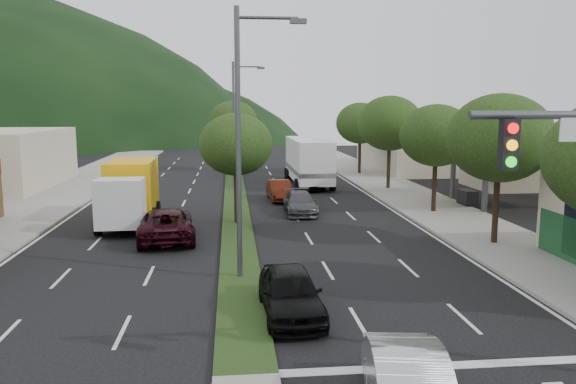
{
  "coord_description": "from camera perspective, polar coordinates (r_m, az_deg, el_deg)",
  "views": [
    {
      "loc": [
        -0.28,
        -12.65,
        6.48
      ],
      "look_at": [
        2.44,
        13.99,
        2.38
      ],
      "focal_mm": 35.0,
      "sensor_mm": 36.0,
      "label": 1
    }
  ],
  "objects": [
    {
      "name": "suv_maroon",
      "position": [
        28.08,
        -12.31,
        -3.2
      ],
      "size": [
        3.27,
        5.96,
        1.58
      ],
      "primitive_type": "imported",
      "rotation": [
        0.0,
        0.0,
        3.26
      ],
      "color": "black",
      "rests_on": "ground"
    },
    {
      "name": "tree_med_far",
      "position": [
        56.67,
        -5.59,
        7.16
      ],
      "size": [
        4.8,
        4.8,
        6.94
      ],
      "color": "black",
      "rests_on": "median"
    },
    {
      "name": "car_queue_a",
      "position": [
        17.69,
        0.26,
        -10.17
      ],
      "size": [
        1.96,
        4.51,
        1.51
      ],
      "primitive_type": "imported",
      "rotation": [
        0.0,
        0.0,
        0.04
      ],
      "color": "black",
      "rests_on": "ground"
    },
    {
      "name": "streetlight_near",
      "position": [
        20.67,
        -4.51,
        6.18
      ],
      "size": [
        2.6,
        0.25,
        10.0
      ],
      "color": "#47494C",
      "rests_on": "ground"
    },
    {
      "name": "bldg_right_far",
      "position": [
        60.13,
        13.43,
        4.76
      ],
      "size": [
        10.0,
        16.0,
        5.2
      ],
      "primitive_type": "cube",
      "color": "beige",
      "rests_on": "ground"
    },
    {
      "name": "streetlight_mid",
      "position": [
        45.66,
        -5.27,
        7.53
      ],
      "size": [
        2.6,
        0.25,
        10.0
      ],
      "color": "#47494C",
      "rests_on": "ground"
    },
    {
      "name": "tree_r_d",
      "position": [
        44.4,
        10.3,
        6.88
      ],
      "size": [
        5.0,
        5.0,
        7.17
      ],
      "color": "black",
      "rests_on": "sidewalk_right"
    },
    {
      "name": "tree_r_b",
      "position": [
        27.57,
        20.71,
        5.14
      ],
      "size": [
        4.8,
        4.8,
        6.94
      ],
      "color": "black",
      "rests_on": "sidewalk_right"
    },
    {
      "name": "car_queue_c",
      "position": [
        38.98,
        -0.84,
        0.16
      ],
      "size": [
        1.72,
        4.29,
        1.39
      ],
      "primitive_type": "imported",
      "rotation": [
        0.0,
        0.0,
        0.06
      ],
      "color": "#4C180C",
      "rests_on": "ground"
    },
    {
      "name": "sidewalk_right",
      "position": [
        40.27,
        12.75,
        -0.67
      ],
      "size": [
        5.0,
        90.0,
        0.15
      ],
      "primitive_type": "cube",
      "color": "gray",
      "rests_on": "ground"
    },
    {
      "name": "car_queue_b",
      "position": [
        34.16,
        1.23,
        -1.11
      ],
      "size": [
        1.92,
        4.58,
        1.32
      ],
      "primitive_type": "imported",
      "rotation": [
        0.0,
        0.0,
        -0.01
      ],
      "color": "#46454A",
      "rests_on": "ground"
    },
    {
      "name": "tree_med_near",
      "position": [
        30.72,
        -5.32,
        4.83
      ],
      "size": [
        4.0,
        4.0,
        6.02
      ],
      "color": "black",
      "rests_on": "median"
    },
    {
      "name": "gas_canopy",
      "position": [
        39.69,
        23.34,
        5.34
      ],
      "size": [
        12.2,
        8.2,
        5.25
      ],
      "color": "silver",
      "rests_on": "ground"
    },
    {
      "name": "box_truck",
      "position": [
        32.2,
        -15.74,
        -0.28
      ],
      "size": [
        2.86,
        7.07,
        3.46
      ],
      "rotation": [
        0.0,
        0.0,
        3.16
      ],
      "color": "silver",
      "rests_on": "ground"
    },
    {
      "name": "tree_r_c",
      "position": [
        34.92,
        14.83,
        5.56
      ],
      "size": [
        4.4,
        4.4,
        6.48
      ],
      "color": "black",
      "rests_on": "sidewalk_right"
    },
    {
      "name": "car_queue_d",
      "position": [
        44.23,
        2.25,
        1.12
      ],
      "size": [
        2.62,
        4.92,
        1.31
      ],
      "primitive_type": "imported",
      "rotation": [
        0.0,
        0.0,
        -0.1
      ],
      "color": "black",
      "rests_on": "ground"
    },
    {
      "name": "tree_r_e",
      "position": [
        54.08,
        7.35,
        6.94
      ],
      "size": [
        4.6,
        4.6,
        6.71
      ],
      "color": "black",
      "rests_on": "sidewalk_right"
    },
    {
      "name": "median",
      "position": [
        41.15,
        -5.37,
        -0.32
      ],
      "size": [
        1.6,
        56.0,
        0.12
      ],
      "primitive_type": "cube",
      "color": "#1C3212",
      "rests_on": "ground"
    },
    {
      "name": "motorhome",
      "position": [
        46.74,
        2.09,
        3.23
      ],
      "size": [
        3.2,
        9.96,
        3.81
      ],
      "rotation": [
        0.0,
        0.0,
        0.01
      ],
      "color": "white",
      "rests_on": "ground"
    },
    {
      "name": "ground",
      "position": [
        14.21,
        -4.29,
        -18.45
      ],
      "size": [
        160.0,
        160.0,
        0.0
      ],
      "primitive_type": "plane",
      "color": "black",
      "rests_on": "ground"
    },
    {
      "name": "sidewalk_left",
      "position": [
        40.25,
        -24.18,
        -1.23
      ],
      "size": [
        6.0,
        90.0,
        0.15
      ],
      "primitive_type": "cube",
      "color": "gray",
      "rests_on": "ground"
    }
  ]
}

